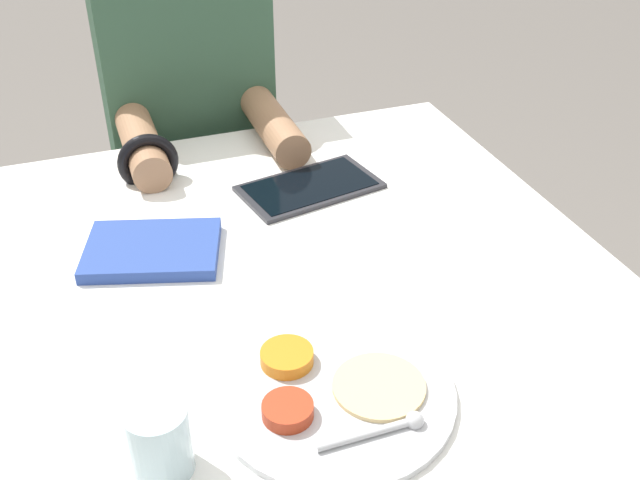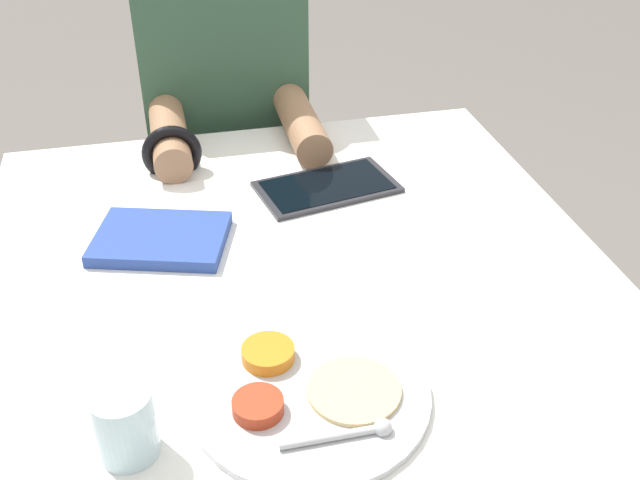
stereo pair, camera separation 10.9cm
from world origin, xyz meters
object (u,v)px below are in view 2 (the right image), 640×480
at_px(thali_tray, 308,391).
at_px(drinking_glass, 125,424).
at_px(red_notebook, 161,240).
at_px(tablet_device, 327,187).
at_px(person_diner, 230,172).

bearing_deg(thali_tray, drinking_glass, -169.83).
relative_size(red_notebook, tablet_device, 0.90).
height_order(red_notebook, person_diner, person_diner).
relative_size(red_notebook, person_diner, 0.20).
bearing_deg(tablet_device, person_diner, 107.59).
bearing_deg(person_diner, drinking_glass, -103.08).
xyz_separation_m(thali_tray, tablet_device, (0.14, 0.49, -0.00)).
bearing_deg(thali_tray, person_diner, 89.54).
xyz_separation_m(red_notebook, tablet_device, (0.30, 0.11, -0.00)).
bearing_deg(drinking_glass, person_diner, 76.92).
bearing_deg(drinking_glass, red_notebook, 82.33).
bearing_deg(thali_tray, red_notebook, 112.61).
relative_size(tablet_device, drinking_glass, 2.99).
height_order(thali_tray, red_notebook, thali_tray).
xyz_separation_m(thali_tray, red_notebook, (-0.16, 0.38, 0.00)).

